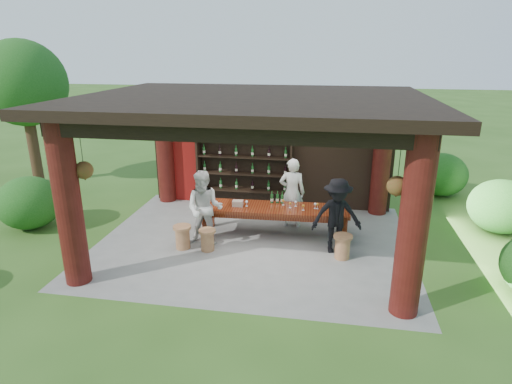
% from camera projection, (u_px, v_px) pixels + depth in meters
% --- Properties ---
extents(ground, '(90.00, 90.00, 0.00)m').
position_uv_depth(ground, '(253.00, 242.00, 10.39)').
color(ground, '#2D5119').
rests_on(ground, ground).
extents(pavilion, '(7.50, 6.00, 3.60)m').
position_uv_depth(pavilion, '(256.00, 152.00, 10.12)').
color(pavilion, slate).
rests_on(pavilion, ground).
extents(wine_shelf, '(2.80, 0.43, 2.46)m').
position_uv_depth(wine_shelf, '(244.00, 166.00, 12.40)').
color(wine_shelf, black).
rests_on(wine_shelf, ground).
extents(tasting_table, '(3.66, 1.08, 0.75)m').
position_uv_depth(tasting_table, '(275.00, 211.00, 10.59)').
color(tasting_table, '#50170B').
rests_on(tasting_table, ground).
extents(stool_near_left, '(0.39, 0.39, 0.52)m').
position_uv_depth(stool_near_left, '(207.00, 239.00, 9.88)').
color(stool_near_left, brown).
rests_on(stool_near_left, ground).
extents(stool_near_right, '(0.42, 0.42, 0.55)m').
position_uv_depth(stool_near_right, '(342.00, 246.00, 9.50)').
color(stool_near_right, brown).
rests_on(stool_near_right, ground).
extents(stool_far_left, '(0.43, 0.43, 0.56)m').
position_uv_depth(stool_far_left, '(183.00, 236.00, 9.99)').
color(stool_far_left, brown).
rests_on(stool_far_left, ground).
extents(host, '(0.69, 0.46, 1.83)m').
position_uv_depth(host, '(292.00, 193.00, 11.08)').
color(host, silver).
rests_on(host, ground).
extents(guest_woman, '(0.91, 0.73, 1.81)m').
position_uv_depth(guest_woman, '(205.00, 209.00, 10.01)').
color(guest_woman, beige).
rests_on(guest_woman, ground).
extents(guest_man, '(1.24, 0.86, 1.76)m').
position_uv_depth(guest_man, '(337.00, 216.00, 9.64)').
color(guest_man, black).
rests_on(guest_man, ground).
extents(table_bottles, '(0.34, 0.10, 0.31)m').
position_uv_depth(table_bottles, '(277.00, 197.00, 10.79)').
color(table_bottles, '#194C1E').
rests_on(table_bottles, tasting_table).
extents(table_glasses, '(1.80, 0.35, 0.15)m').
position_uv_depth(table_glasses, '(293.00, 205.00, 10.49)').
color(table_glasses, silver).
rests_on(table_glasses, tasting_table).
extents(napkin_basket, '(0.27, 0.19, 0.14)m').
position_uv_depth(napkin_basket, '(238.00, 203.00, 10.60)').
color(napkin_basket, '#BF6672').
rests_on(napkin_basket, tasting_table).
extents(shrubs, '(13.89, 9.76, 1.36)m').
position_uv_depth(shrubs, '(298.00, 217.00, 10.44)').
color(shrubs, '#194C14').
rests_on(shrubs, ground).
extents(trees, '(21.10, 9.00, 4.80)m').
position_uv_depth(trees, '(398.00, 98.00, 10.08)').
color(trees, '#3F2819').
rests_on(trees, ground).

